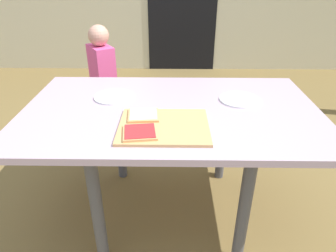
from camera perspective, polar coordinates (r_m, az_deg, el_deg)
name	(u,v)px	position (r m, az deg, el deg)	size (l,w,h in m)	color
ground_plane	(170,210)	(1.95, 0.47, -15.50)	(16.00, 16.00, 0.00)	brown
dining_table	(171,121)	(1.58, 0.56, 0.89)	(1.50, 0.92, 0.70)	#B49BAC
cutting_board	(164,126)	(1.36, -0.78, -0.04)	(0.40, 0.33, 0.01)	tan
pizza_slice_near_left	(140,132)	(1.29, -5.30, -1.16)	(0.16, 0.16, 0.01)	tan
pizza_slice_far_left	(143,115)	(1.43, -4.66, 2.07)	(0.15, 0.15, 0.01)	tan
plate_white_left	(114,97)	(1.69, -10.17, 5.45)	(0.21, 0.21, 0.01)	white
plate_white_right	(239,100)	(1.67, 13.28, 4.86)	(0.21, 0.21, 0.01)	white
child_left	(103,80)	(2.45, -12.07, 8.48)	(0.25, 0.28, 0.95)	#282D3B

